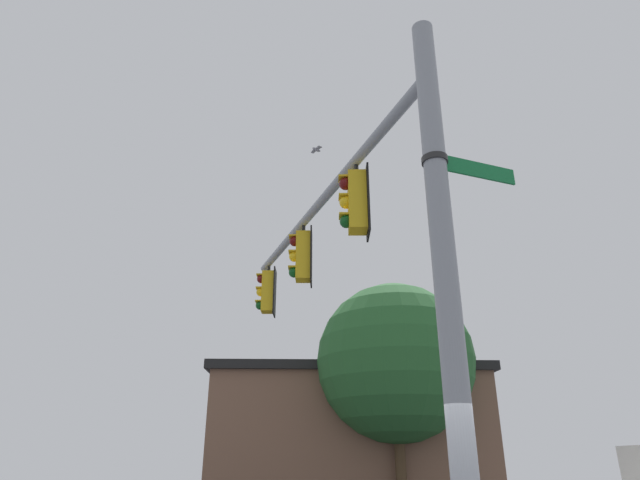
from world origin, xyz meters
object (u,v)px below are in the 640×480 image
at_px(traffic_light_mid_outer, 267,292).
at_px(street_name_sign, 456,165).
at_px(traffic_light_mid_inner, 302,256).
at_px(traffic_light_nearest_pole, 356,202).
at_px(bird_flying, 316,149).

height_order(traffic_light_mid_outer, street_name_sign, traffic_light_mid_outer).
height_order(traffic_light_mid_inner, street_name_sign, traffic_light_mid_inner).
distance_m(traffic_light_mid_inner, traffic_light_mid_outer, 2.73).
bearing_deg(traffic_light_mid_outer, traffic_light_nearest_pole, -158.85).
bearing_deg(bird_flying, traffic_light_mid_inner, 92.12).
height_order(street_name_sign, bird_flying, bird_flying).
distance_m(traffic_light_nearest_pole, street_name_sign, 2.38).
height_order(traffic_light_nearest_pole, street_name_sign, traffic_light_nearest_pole).
xyz_separation_m(traffic_light_mid_inner, street_name_sign, (-4.58, -2.13, -0.50)).
distance_m(traffic_light_mid_outer, bird_flying, 3.87).
bearing_deg(traffic_light_nearest_pole, traffic_light_mid_outer, 21.15).
xyz_separation_m(street_name_sign, bird_flying, (4.59, 1.84, 3.13)).
relative_size(traffic_light_nearest_pole, bird_flying, 4.56).
relative_size(traffic_light_mid_outer, bird_flying, 4.56).
height_order(traffic_light_mid_inner, traffic_light_mid_outer, same).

